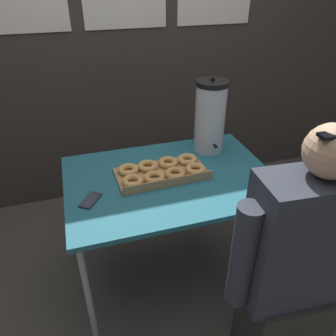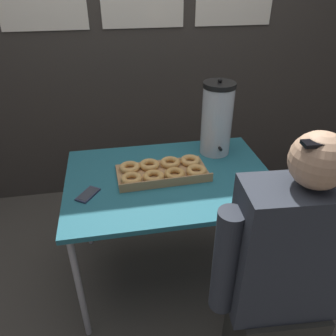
% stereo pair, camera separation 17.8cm
% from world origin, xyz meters
% --- Properties ---
extents(ground_plane, '(12.00, 12.00, 0.00)m').
position_xyz_m(ground_plane, '(0.00, 0.00, 0.00)').
color(ground_plane, '#4C473F').
extents(back_wall, '(6.00, 0.11, 2.53)m').
position_xyz_m(back_wall, '(0.00, 1.11, 1.27)').
color(back_wall, '#38332D').
rests_on(back_wall, ground).
extents(folding_table, '(1.15, 0.81, 0.75)m').
position_xyz_m(folding_table, '(0.00, 0.00, 0.70)').
color(folding_table, '#236675').
rests_on(folding_table, ground).
extents(donut_box, '(0.52, 0.29, 0.05)m').
position_xyz_m(donut_box, '(-0.04, 0.03, 0.77)').
color(donut_box, tan).
rests_on(donut_box, folding_table).
extents(coffee_urn, '(0.19, 0.21, 0.47)m').
position_xyz_m(coffee_urn, '(0.33, 0.24, 0.97)').
color(coffee_urn, silver).
rests_on(coffee_urn, folding_table).
extents(cell_phone, '(0.13, 0.15, 0.01)m').
position_xyz_m(cell_phone, '(-0.44, -0.09, 0.76)').
color(cell_phone, '#2D334C').
rests_on(cell_phone, folding_table).
extents(person_seated, '(0.63, 0.28, 1.31)m').
position_xyz_m(person_seated, '(0.36, -0.69, 0.62)').
color(person_seated, '#33332D').
rests_on(person_seated, ground).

